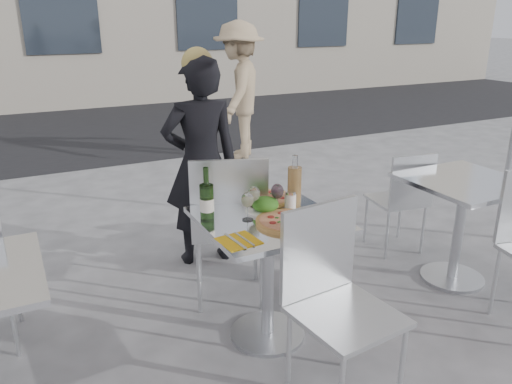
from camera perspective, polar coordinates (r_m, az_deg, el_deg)
name	(u,v)px	position (r m, az deg, el deg)	size (l,w,h in m)	color
ground	(267,335)	(3.07, 1.30, -16.00)	(80.00, 80.00, 0.00)	#5E5E60
street_asphalt	(88,128)	(8.97, -18.64, 6.91)	(24.00, 5.00, 0.00)	black
main_table	(268,253)	(2.79, 1.39, -6.94)	(0.72, 0.72, 0.75)	#B7BABF
side_table_right	(462,209)	(3.69, 22.46, -1.79)	(0.72, 0.72, 0.75)	#B7BABF
chair_far	(229,219)	(3.09, -3.13, -3.06)	(0.60, 0.60, 1.01)	silver
chair_near	(333,289)	(2.41, 8.84, -10.94)	(0.48, 0.49, 0.96)	silver
side_chair_rfar	(403,194)	(3.99, 16.48, -0.26)	(0.43, 0.44, 0.83)	silver
woman_diner	(201,163)	(3.67, -6.30, 3.29)	(0.56, 0.37, 1.54)	black
pedestrian_b	(239,91)	(6.59, -1.95, 11.47)	(1.13, 0.65, 1.75)	tan
pizza_near	(287,221)	(2.64, 3.61, -3.36)	(0.34, 0.34, 0.02)	tan
pizza_far	(269,199)	(2.93, 1.52, -0.84)	(0.33, 0.33, 0.03)	white
salad_plate	(265,206)	(2.77, 1.07, -1.58)	(0.22, 0.22, 0.09)	white
wine_bottle	(207,200)	(2.64, -5.65, -0.96)	(0.07, 0.07, 0.29)	#2A4E1D
carafe	(294,184)	(2.88, 4.42, 0.88)	(0.08, 0.08, 0.29)	tan
sugar_shaker	(290,200)	(2.81, 3.94, -0.95)	(0.06, 0.06, 0.11)	white
wineglass_white_a	(247,201)	(2.64, -0.98, -1.00)	(0.07, 0.07, 0.16)	white
wineglass_white_b	(254,195)	(2.73, -0.24, -0.30)	(0.07, 0.07, 0.16)	white
wineglass_red_a	(277,192)	(2.77, 2.42, 0.00)	(0.07, 0.07, 0.16)	white
wineglass_red_b	(278,192)	(2.77, 2.50, -0.04)	(0.07, 0.07, 0.16)	white
napkin_left	(239,241)	(2.43, -2.00, -5.56)	(0.20, 0.20, 0.01)	yellow
napkin_right	(331,225)	(2.63, 8.52, -3.74)	(0.19, 0.20, 0.01)	yellow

